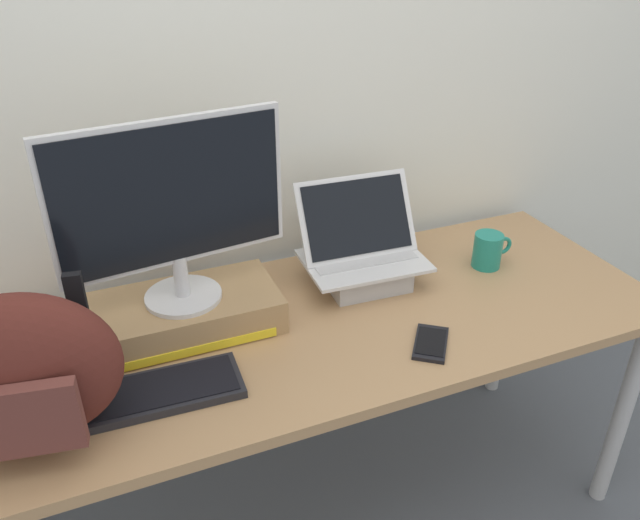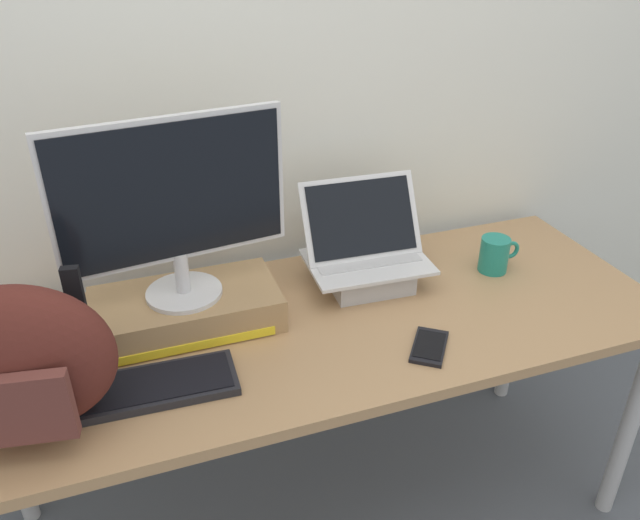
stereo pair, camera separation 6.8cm
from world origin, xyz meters
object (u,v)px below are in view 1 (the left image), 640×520
object	(u,v)px
open_laptop	(362,261)
external_keyboard	(147,395)
plush_toy	(40,323)
coffee_mug	(488,250)
messenger_backpack	(23,372)
cell_phone	(431,343)
toner_box_yellow	(186,313)
desktop_monitor	(172,207)

from	to	relation	value
open_laptop	external_keyboard	size ratio (longest dim) A/B	0.83
plush_toy	coffee_mug	bearing A→B (deg)	-5.51
messenger_backpack	plush_toy	bearing A→B (deg)	97.09
cell_phone	toner_box_yellow	bearing A→B (deg)	-172.54
open_laptop	external_keyboard	bearing A→B (deg)	-154.62
plush_toy	cell_phone	bearing A→B (deg)	-24.17
external_keyboard	plush_toy	distance (m)	0.38
external_keyboard	open_laptop	bearing A→B (deg)	25.02
coffee_mug	cell_phone	world-z (taller)	coffee_mug
messenger_backpack	coffee_mug	xyz separation A→B (m)	(1.25, 0.23, -0.11)
toner_box_yellow	cell_phone	world-z (taller)	toner_box_yellow
cell_phone	coffee_mug	bearing A→B (deg)	74.03
messenger_backpack	cell_phone	xyz separation A→B (m)	(0.89, -0.04, -0.16)
messenger_backpack	plush_toy	size ratio (longest dim) A/B	4.39
messenger_backpack	cell_phone	distance (m)	0.91
toner_box_yellow	cell_phone	distance (m)	0.62
open_laptop	external_keyboard	distance (m)	0.71
desktop_monitor	plush_toy	world-z (taller)	desktop_monitor
messenger_backpack	plush_toy	world-z (taller)	messenger_backpack
open_laptop	plush_toy	size ratio (longest dim) A/B	3.82
toner_box_yellow	desktop_monitor	size ratio (longest dim) A/B	0.85
toner_box_yellow	cell_phone	size ratio (longest dim) A/B	2.93
desktop_monitor	open_laptop	world-z (taller)	desktop_monitor
toner_box_yellow	open_laptop	xyz separation A→B (m)	(0.51, 0.04, 0.02)
cell_phone	plush_toy	distance (m)	0.96
external_keyboard	cell_phone	xyz separation A→B (m)	(0.67, -0.07, -0.01)
desktop_monitor	open_laptop	size ratio (longest dim) A/B	1.57
desktop_monitor	messenger_backpack	size ratio (longest dim) A/B	1.37
external_keyboard	plush_toy	xyz separation A→B (m)	(-0.20, 0.32, 0.03)
coffee_mug	plush_toy	world-z (taller)	coffee_mug
desktop_monitor	cell_phone	size ratio (longest dim) A/B	3.42
cell_phone	open_laptop	bearing A→B (deg)	130.50
desktop_monitor	cell_phone	bearing A→B (deg)	-35.85
open_laptop	coffee_mug	world-z (taller)	open_laptop
toner_box_yellow	messenger_backpack	xyz separation A→B (m)	(-0.35, -0.26, 0.12)
toner_box_yellow	cell_phone	xyz separation A→B (m)	(0.54, -0.30, -0.04)
toner_box_yellow	plush_toy	xyz separation A→B (m)	(-0.34, 0.09, 0.00)
open_laptop	plush_toy	world-z (taller)	open_laptop
cell_phone	plush_toy	bearing A→B (deg)	-167.59
open_laptop	plush_toy	distance (m)	0.86
external_keyboard	messenger_backpack	bearing A→B (deg)	-170.23
coffee_mug	toner_box_yellow	bearing A→B (deg)	178.42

